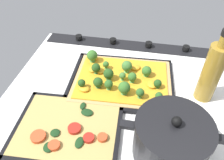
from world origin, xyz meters
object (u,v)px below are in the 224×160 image
Objects in this scene: veggie_pizza_back at (68,128)px; oil_bottle at (212,72)px; broccoli_pizza at (120,78)px; cooking_pot at (171,139)px; baking_tray_back at (68,128)px; baking_tray_front at (121,82)px.

veggie_pizza_back is 45.12cm from oil_bottle.
oil_bottle is at bearing 176.91° from broccoli_pizza.
oil_bottle reaches higher than cooking_pot.
broccoli_pizza is 24.73cm from baking_tray_back.
broccoli_pizza is (0.56, 0.19, 1.73)cm from baking_tray_front.
cooking_pot is at bearing 176.55° from veggie_pizza_back.
broccoli_pizza is at bearing -116.73° from veggie_pizza_back.
veggie_pizza_back is at bearing 28.05° from oil_bottle.
cooking_pot is 1.04× the size of oil_bottle.
veggie_pizza_back is (-0.13, 0.36, 0.69)cm from baking_tray_back.
veggie_pizza_back reaches higher than baking_tray_front.
cooking_pot is at bearing 123.32° from baking_tray_front.
oil_bottle is at bearing -116.83° from cooking_pot.
oil_bottle is (-27.20, 1.69, 9.98)cm from baking_tray_front.
cooking_pot reaches higher than baking_tray_front.
baking_tray_front is at bearing -3.56° from oil_bottle.
veggie_pizza_back is at bearing 110.63° from baking_tray_back.
baking_tray_front is 1.50× the size of oil_bottle.
cooking_pot is (-27.62, 1.67, 4.82)cm from veggie_pizza_back.
baking_tray_front is at bearing -118.31° from baking_tray_back.
oil_bottle reaches higher than broccoli_pizza.
baking_tray_back is at bearing 61.69° from baking_tray_front.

